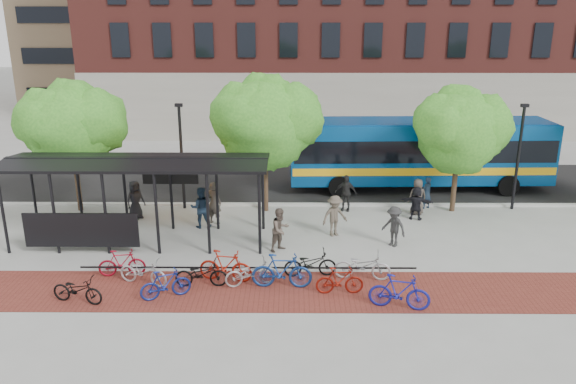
{
  "coord_description": "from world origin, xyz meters",
  "views": [
    {
      "loc": [
        -1.75,
        -22.32,
        9.08
      ],
      "look_at": [
        -1.91,
        1.2,
        1.6
      ],
      "focal_mm": 35.0,
      "sensor_mm": 36.0,
      "label": 1
    }
  ],
  "objects_px": {
    "bike_9": "(340,281)",
    "bike_11": "(399,292)",
    "pedestrian_4": "(346,193)",
    "pedestrian_5": "(416,203)",
    "tree_c": "(461,128)",
    "pedestrian_9": "(394,226)",
    "bike_5": "(225,266)",
    "bike_8": "(310,263)",
    "bike_10": "(362,266)",
    "bike_7": "(282,271)",
    "bus": "(419,150)",
    "bike_1": "(122,263)",
    "tree_a": "(73,123)",
    "pedestrian_3": "(335,216)",
    "bike_0": "(77,290)",
    "bike_2": "(143,271)",
    "lamp_post_right": "(519,154)",
    "pedestrian_8": "(280,230)",
    "bike_3": "(165,284)",
    "pedestrian_2": "(201,207)",
    "bike_6": "(251,273)",
    "pedestrian_6": "(417,197)",
    "pedestrian_0": "(135,200)",
    "bus_shelter": "(134,171)",
    "lamp_post_left": "(182,154)",
    "bike_4": "(201,274)",
    "pedestrian_7": "(427,193)",
    "pedestrian_1": "(214,203)",
    "tree_b": "(267,119)"
  },
  "relations": [
    {
      "from": "bike_9",
      "to": "pedestrian_1",
      "type": "relative_size",
      "value": 0.83
    },
    {
      "from": "pedestrian_3",
      "to": "pedestrian_5",
      "type": "xyz_separation_m",
      "value": [
        3.9,
        2.03,
        -0.11
      ]
    },
    {
      "from": "bus",
      "to": "bike_1",
      "type": "distance_m",
      "value": 17.01
    },
    {
      "from": "pedestrian_0",
      "to": "pedestrian_9",
      "type": "distance_m",
      "value": 11.8
    },
    {
      "from": "tree_c",
      "to": "pedestrian_0",
      "type": "height_order",
      "value": "tree_c"
    },
    {
      "from": "bike_8",
      "to": "bike_10",
      "type": "xyz_separation_m",
      "value": [
        1.85,
        -0.24,
        0.03
      ]
    },
    {
      "from": "pedestrian_6",
      "to": "bike_10",
      "type": "bearing_deg",
      "value": 61.62
    },
    {
      "from": "pedestrian_4",
      "to": "pedestrian_8",
      "type": "relative_size",
      "value": 1.0
    },
    {
      "from": "bike_8",
      "to": "bike_3",
      "type": "bearing_deg",
      "value": 104.29
    },
    {
      "from": "lamp_post_left",
      "to": "pedestrian_0",
      "type": "xyz_separation_m",
      "value": [
        -1.97,
        -1.45,
        -1.84
      ]
    },
    {
      "from": "bike_6",
      "to": "pedestrian_9",
      "type": "xyz_separation_m",
      "value": [
        5.57,
        3.55,
        0.36
      ]
    },
    {
      "from": "bus",
      "to": "bike_1",
      "type": "bearing_deg",
      "value": -141.35
    },
    {
      "from": "bus",
      "to": "tree_a",
      "type": "bearing_deg",
      "value": -169.16
    },
    {
      "from": "bike_11",
      "to": "bike_1",
      "type": "bearing_deg",
      "value": 89.86
    },
    {
      "from": "bike_0",
      "to": "bike_2",
      "type": "height_order",
      "value": "bike_2"
    },
    {
      "from": "pedestrian_0",
      "to": "bike_3",
      "type": "bearing_deg",
      "value": -114.88
    },
    {
      "from": "bus",
      "to": "pedestrian_3",
      "type": "distance_m",
      "value": 8.65
    },
    {
      "from": "bike_7",
      "to": "pedestrian_1",
      "type": "height_order",
      "value": "pedestrian_1"
    },
    {
      "from": "bike_7",
      "to": "pedestrian_0",
      "type": "bearing_deg",
      "value": 47.34
    },
    {
      "from": "bike_5",
      "to": "pedestrian_8",
      "type": "bearing_deg",
      "value": -24.1
    },
    {
      "from": "bike_7",
      "to": "pedestrian_9",
      "type": "distance_m",
      "value": 5.83
    },
    {
      "from": "bike_6",
      "to": "bike_10",
      "type": "distance_m",
      "value": 3.97
    },
    {
      "from": "bike_3",
      "to": "pedestrian_2",
      "type": "distance_m",
      "value": 6.57
    },
    {
      "from": "bike_11",
      "to": "pedestrian_4",
      "type": "height_order",
      "value": "pedestrian_4"
    },
    {
      "from": "bike_0",
      "to": "pedestrian_9",
      "type": "height_order",
      "value": "pedestrian_9"
    },
    {
      "from": "pedestrian_0",
      "to": "bike_5",
      "type": "bearing_deg",
      "value": -99.03
    },
    {
      "from": "lamp_post_left",
      "to": "pedestrian_3",
      "type": "height_order",
      "value": "lamp_post_left"
    },
    {
      "from": "bike_3",
      "to": "pedestrian_0",
      "type": "relative_size",
      "value": 0.94
    },
    {
      "from": "tree_c",
      "to": "bike_4",
      "type": "distance_m",
      "value": 14.05
    },
    {
      "from": "bike_9",
      "to": "bike_11",
      "type": "bearing_deg",
      "value": -120.68
    },
    {
      "from": "pedestrian_7",
      "to": "pedestrian_8",
      "type": "bearing_deg",
      "value": 4.02
    },
    {
      "from": "bike_3",
      "to": "bike_7",
      "type": "xyz_separation_m",
      "value": [
        3.86,
        0.78,
        0.12
      ]
    },
    {
      "from": "bus_shelter",
      "to": "pedestrian_0",
      "type": "height_order",
      "value": "bus_shelter"
    },
    {
      "from": "tree_c",
      "to": "bike_11",
      "type": "height_order",
      "value": "tree_c"
    },
    {
      "from": "bike_1",
      "to": "pedestrian_5",
      "type": "height_order",
      "value": "pedestrian_5"
    },
    {
      "from": "tree_a",
      "to": "bike_1",
      "type": "relative_size",
      "value": 3.69
    },
    {
      "from": "bike_9",
      "to": "pedestrian_5",
      "type": "distance_m",
      "value": 8.36
    },
    {
      "from": "tree_c",
      "to": "bike_5",
      "type": "relative_size",
      "value": 3.07
    },
    {
      "from": "lamp_post_right",
      "to": "pedestrian_8",
      "type": "distance_m",
      "value": 12.44
    },
    {
      "from": "bike_3",
      "to": "pedestrian_6",
      "type": "height_order",
      "value": "pedestrian_6"
    },
    {
      "from": "pedestrian_2",
      "to": "bike_2",
      "type": "bearing_deg",
      "value": 68.99
    },
    {
      "from": "tree_c",
      "to": "bike_6",
      "type": "xyz_separation_m",
      "value": [
        -9.26,
        -7.92,
        -3.57
      ]
    },
    {
      "from": "bike_8",
      "to": "bike_9",
      "type": "distance_m",
      "value": 1.64
    },
    {
      "from": "pedestrian_5",
      "to": "tree_c",
      "type": "bearing_deg",
      "value": -129.68
    },
    {
      "from": "bike_8",
      "to": "pedestrian_4",
      "type": "height_order",
      "value": "pedestrian_4"
    },
    {
      "from": "pedestrian_6",
      "to": "pedestrian_9",
      "type": "relative_size",
      "value": 1.02
    },
    {
      "from": "bus",
      "to": "pedestrian_2",
      "type": "xyz_separation_m",
      "value": [
        -10.85,
        -6.0,
        -1.21
      ]
    },
    {
      "from": "tree_c",
      "to": "pedestrian_9",
      "type": "bearing_deg",
      "value": -130.15
    },
    {
      "from": "bike_9",
      "to": "pedestrian_5",
      "type": "xyz_separation_m",
      "value": [
        4.1,
        7.28,
        0.3
      ]
    },
    {
      "from": "tree_b",
      "to": "bus",
      "type": "bearing_deg",
      "value": 24.82
    }
  ]
}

